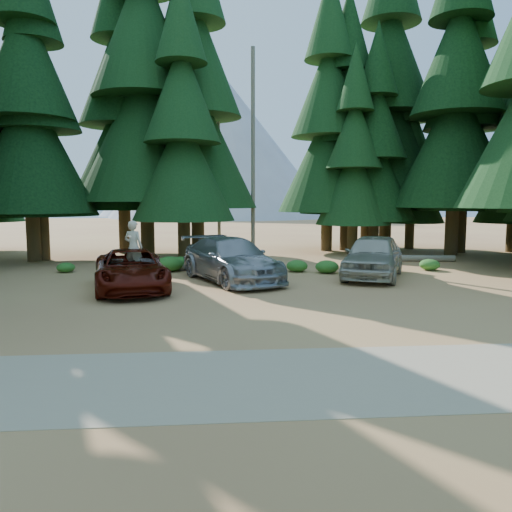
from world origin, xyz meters
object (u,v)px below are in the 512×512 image
(silver_minivan_right, at_px, (373,256))
(red_pickup, at_px, (131,270))
(silver_minivan_center, at_px, (231,260))
(log_left, at_px, (224,267))
(frisbee_player, at_px, (133,247))
(log_mid, at_px, (201,263))
(log_right, at_px, (404,258))

(silver_minivan_right, bearing_deg, red_pickup, -142.48)
(silver_minivan_center, relative_size, log_left, 1.44)
(silver_minivan_center, bearing_deg, silver_minivan_right, -19.55)
(silver_minivan_center, height_order, silver_minivan_right, silver_minivan_right)
(frisbee_player, height_order, log_mid, frisbee_player)
(silver_minivan_center, relative_size, frisbee_player, 3.07)
(silver_minivan_right, relative_size, log_left, 1.29)
(log_mid, height_order, log_right, log_right)
(frisbee_player, relative_size, log_left, 0.47)
(log_left, height_order, log_mid, log_mid)
(silver_minivan_right, bearing_deg, log_right, 81.90)
(red_pickup, distance_m, log_right, 15.02)
(log_left, bearing_deg, log_mid, 127.03)
(log_right, bearing_deg, red_pickup, -142.91)
(red_pickup, distance_m, log_mid, 6.90)
(frisbee_player, xyz_separation_m, log_left, (3.37, 4.32, -1.37))
(log_mid, relative_size, log_right, 0.69)
(frisbee_player, height_order, log_left, frisbee_player)
(red_pickup, distance_m, frisbee_player, 0.90)
(red_pickup, distance_m, log_left, 5.87)
(silver_minivan_center, xyz_separation_m, log_right, (9.35, 5.72, -0.70))
(red_pickup, bearing_deg, frisbee_player, 71.84)
(frisbee_player, relative_size, log_right, 0.37)
(silver_minivan_center, bearing_deg, log_right, 7.84)
(frisbee_player, relative_size, log_mid, 0.53)
(log_left, bearing_deg, silver_minivan_center, -80.44)
(red_pickup, height_order, log_left, red_pickup)
(log_right, bearing_deg, log_left, -156.90)
(red_pickup, bearing_deg, silver_minivan_right, 0.54)
(red_pickup, distance_m, silver_minivan_center, 4.06)
(red_pickup, bearing_deg, log_right, 17.62)
(log_mid, distance_m, log_right, 10.72)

